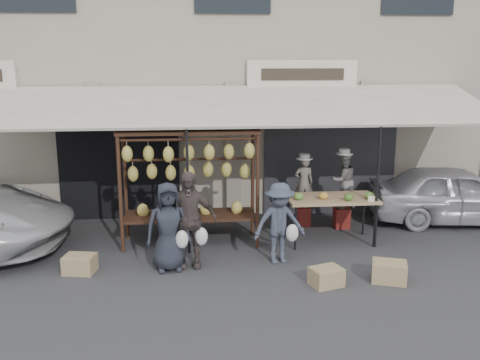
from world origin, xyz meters
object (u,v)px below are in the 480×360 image
Objects in this scene: banana_rack at (189,164)px; customer_right at (279,223)px; vendor_right at (343,180)px; customer_left at (168,227)px; crate_far at (80,264)px; produce_table at (332,199)px; vendor_left at (304,183)px; crate_near_b at (389,272)px; sedan at (456,194)px; crate_near_a at (326,277)px; customer_mid at (188,220)px.

banana_rack is 2.07m from customer_right.
banana_rack is 3.29m from vendor_right.
crate_far is (-1.49, 0.01, -0.61)m from customer_left.
crate_far is at bearing -166.88° from produce_table.
crate_far is (-4.25, -2.16, -0.79)m from vendor_left.
produce_table is at bearing 10.72° from customer_left.
crate_far is (-1.86, -1.25, -1.41)m from banana_rack.
crate_near_b is at bearing -40.85° from customer_right.
crate_far is (-3.39, -0.15, -0.57)m from customer_right.
sedan is at bearing 48.69° from crate_near_b.
produce_table is at bearing 108.76° from vendor_left.
banana_rack is at bearing 176.07° from produce_table.
crate_near_a is 0.13× the size of sedan.
produce_table is at bearing 115.27° from sedan.
customer_mid is at bearing 115.56° from sedan.
produce_table reaches higher than crate_near_b.
customer_left is 3.14× the size of crate_near_a.
vendor_right is 0.32× the size of sedan.
vendor_left is at bearing 29.67° from customer_left.
customer_right is at bearing -141.97° from produce_table.
customer_left is at bearing 12.38° from vendor_right.
banana_rack is 2.63m from vendor_left.
crate_near_a is (2.16, -1.00, -0.69)m from customer_mid.
customer_left is 0.41× the size of sedan.
crate_near_a is 0.96× the size of crate_far.
customer_left is 0.90× the size of customer_mid.
produce_table is at bearing 13.12° from crate_far.
customer_right is 1.32m from crate_near_a.
crate_near_b reaches higher than crate_near_a.
banana_rack is at bearing 134.86° from crate_near_a.
produce_table is 3.39× the size of crate_far.
banana_rack is 5.37× the size of crate_near_a.
crate_near_b is at bearing 145.42° from sedan.
vendor_left is 3.16m from crate_near_a.
crate_far is 7.87m from sedan.
banana_rack is 4.84× the size of crate_near_b.
vendor_right reaches higher than crate_near_a.
customer_left reaches higher than customer_right.
vendor_left is at bearing 95.28° from sedan.
customer_left is 1.06× the size of customer_right.
banana_rack is at bearing 104.90° from sedan.
crate_near_a is (2.49, -0.88, -0.61)m from customer_left.
vendor_left is 0.29× the size of sedan.
vendor_right is (3.17, 0.68, -0.54)m from banana_rack.
vendor_left is (-0.32, 1.09, 0.08)m from produce_table.
vendor_right is 4.04m from customer_left.
banana_rack reaches higher than crate_near_b.
vendor_right is at bearing 69.75° from crate_near_a.
customer_mid is at bearing 10.84° from customer_left.
vendor_left is 2.19m from customer_right.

